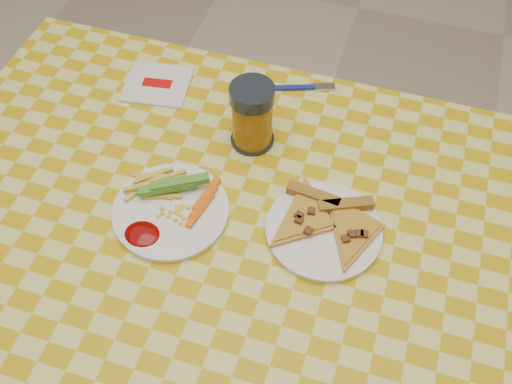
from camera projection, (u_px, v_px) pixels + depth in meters
The scene contains 9 objects.
ground at pixel (239, 360), 1.69m from camera, with size 8.00×8.00×0.00m, color beige.
table at pixel (231, 240), 1.14m from camera, with size 1.28×0.88×0.76m.
plate_left at pixel (171, 212), 1.08m from camera, with size 0.22×0.22×0.01m, color white.
plate_right at pixel (324, 231), 1.05m from camera, with size 0.21×0.21×0.01m, color white.
fries_veggies at pixel (169, 198), 1.08m from camera, with size 0.20×0.19×0.04m.
pizza_slices at pixel (327, 220), 1.05m from camera, with size 0.26×0.24×0.02m.
drink_glass at pixel (252, 116), 1.14m from camera, with size 0.09×0.09×0.15m.
napkin at pixel (157, 84), 1.29m from camera, with size 0.16×0.15×0.01m.
fork at pixel (302, 87), 1.28m from camera, with size 0.15×0.07×0.01m.
Camera 1 is at (0.23, -0.55, 1.65)m, focal length 40.00 mm.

